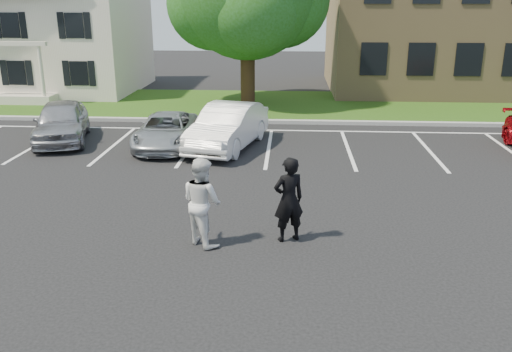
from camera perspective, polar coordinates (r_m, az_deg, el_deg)
The scene contains 10 objects.
ground_plane at distance 11.73m, azimuth -0.32°, elevation -7.35°, with size 90.00×90.00×0.00m, color black.
curb at distance 23.11m, azimuth 1.78°, elevation 5.75°, with size 40.00×0.30×0.15m, color gray.
grass_strip at distance 27.03m, azimuth 2.08°, elevation 7.51°, with size 44.00×8.00×0.08m, color #224811.
stall_lines at distance 20.16m, azimuth 5.45°, elevation 3.62°, with size 34.00×5.36×0.01m.
house at distance 33.50m, azimuth -21.27°, elevation 14.93°, with size 10.30×9.22×7.60m.
man_black_suit at distance 11.65m, azimuth 3.46°, elevation -2.50°, with size 0.69×0.45×1.89m, color black.
man_white_shirt at distance 11.54m, azimuth -5.71°, elevation -2.69°, with size 0.94×0.73×1.92m, color silver.
car_silver_west at distance 21.25m, azimuth -19.81°, elevation 5.42°, with size 1.76×4.37×1.49m, color #A6A6AB.
car_silver_minivan at distance 19.53m, azimuth -9.41°, elevation 4.72°, with size 1.93×4.19×1.17m, color #ACB0B4.
car_white_sedan at distance 19.11m, azimuth -2.98°, elevation 5.21°, with size 1.62×4.66×1.53m, color white.
Camera 1 is at (0.75, -10.55, 5.06)m, focal length 38.00 mm.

